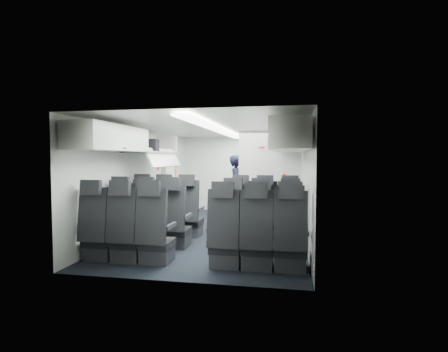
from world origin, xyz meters
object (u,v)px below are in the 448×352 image
(seat_row_mid, at_px, (204,226))
(flight_attendant, at_px, (237,187))
(seat_row_front, at_px, (215,217))
(carry_on_bag, at_px, (147,146))
(galley_unit, at_px, (272,179))
(seat_row_rear, at_px, (190,238))
(boarding_door, at_px, (170,181))

(seat_row_mid, relative_size, flight_attendant, 2.06)
(seat_row_front, bearing_deg, carry_on_bag, -178.41)
(seat_row_front, distance_m, galley_unit, 3.43)
(seat_row_rear, xyz_separation_m, galley_unit, (0.95, 5.05, 0.55))
(seat_row_front, relative_size, galley_unit, 1.75)
(flight_attendant, relative_size, carry_on_bag, 3.70)
(flight_attendant, bearing_deg, seat_row_front, 170.53)
(seat_row_mid, distance_m, carry_on_bag, 2.13)
(seat_row_front, relative_size, boarding_door, 1.79)
(galley_unit, distance_m, flight_attendant, 1.49)
(seat_row_rear, bearing_deg, boarding_door, 112.87)
(seat_row_mid, distance_m, boarding_door, 3.45)
(flight_attendant, height_order, carry_on_bag, carry_on_bag)
(seat_row_front, height_order, boarding_door, boarding_door)
(seat_row_front, xyz_separation_m, galley_unit, (0.95, 3.25, 0.55))
(seat_row_rear, height_order, carry_on_bag, carry_on_bag)
(boarding_door, bearing_deg, galley_unit, 24.28)
(seat_row_mid, relative_size, boarding_door, 1.79)
(seat_row_front, relative_size, seat_row_rear, 1.00)
(galley_unit, height_order, flight_attendant, galley_unit)
(seat_row_rear, bearing_deg, seat_row_mid, 90.00)
(galley_unit, bearing_deg, flight_attendant, -123.34)
(flight_attendant, bearing_deg, carry_on_bag, 137.92)
(seat_row_front, xyz_separation_m, flight_attendant, (0.13, 2.01, 0.41))
(seat_row_mid, relative_size, galley_unit, 1.75)
(carry_on_bag, bearing_deg, boarding_door, 89.62)
(seat_row_front, height_order, seat_row_rear, same)
(seat_row_rear, distance_m, boarding_door, 4.25)
(seat_row_mid, bearing_deg, flight_attendant, 87.38)
(galley_unit, distance_m, boarding_door, 2.84)
(galley_unit, relative_size, carry_on_bag, 4.33)
(seat_row_mid, relative_size, seat_row_rear, 1.00)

